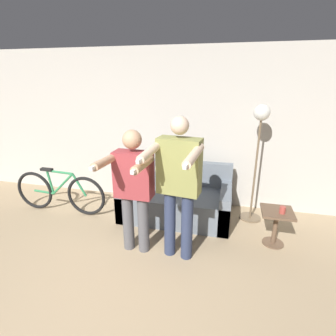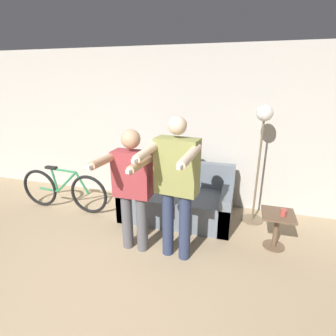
{
  "view_description": "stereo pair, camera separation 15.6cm",
  "coord_description": "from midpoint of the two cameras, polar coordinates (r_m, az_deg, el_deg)",
  "views": [
    {
      "loc": [
        1.24,
        -1.27,
        2.11
      ],
      "look_at": [
        0.47,
        1.93,
        0.98
      ],
      "focal_mm": 28.0,
      "sensor_mm": 36.0,
      "label": 1
    },
    {
      "loc": [
        1.39,
        -1.23,
        2.11
      ],
      "look_at": [
        0.47,
        1.93,
        0.98
      ],
      "focal_mm": 28.0,
      "sensor_mm": 36.0,
      "label": 2
    }
  ],
  "objects": [
    {
      "name": "wall_back",
      "position": [
        4.56,
        -0.8,
        8.71
      ],
      "size": [
        10.0,
        0.05,
        2.6
      ],
      "color": "beige",
      "rests_on": "ground_plane"
    },
    {
      "name": "couch",
      "position": [
        4.2,
        3.2,
        -7.06
      ],
      "size": [
        1.69,
        0.89,
        0.83
      ],
      "color": "slate",
      "rests_on": "ground_plane"
    },
    {
      "name": "person_left",
      "position": [
        3.16,
        -6.43,
        -3.49
      ],
      "size": [
        0.53,
        0.68,
        1.57
      ],
      "rotation": [
        0.0,
        0.0,
        -0.02
      ],
      "color": "#56565B",
      "rests_on": "ground_plane"
    },
    {
      "name": "person_right",
      "position": [
        2.96,
        3.32,
        -2.77
      ],
      "size": [
        0.61,
        0.73,
        1.74
      ],
      "rotation": [
        0.0,
        0.0,
        -0.13
      ],
      "color": "#2D3856",
      "rests_on": "ground_plane"
    },
    {
      "name": "cat",
      "position": [
        4.26,
        5.64,
        2.48
      ],
      "size": [
        0.5,
        0.12,
        0.19
      ],
      "color": "#3D3833",
      "rests_on": "couch"
    },
    {
      "name": "floor_lamp",
      "position": [
        3.96,
        20.87,
        6.51
      ],
      "size": [
        0.33,
        0.33,
        1.77
      ],
      "color": "#756047",
      "rests_on": "ground_plane"
    },
    {
      "name": "side_table",
      "position": [
        3.73,
        23.78,
        -11.0
      ],
      "size": [
        0.4,
        0.4,
        0.49
      ],
      "color": "brown",
      "rests_on": "ground_plane"
    },
    {
      "name": "cup",
      "position": [
        3.61,
        24.98,
        -8.81
      ],
      "size": [
        0.07,
        0.07,
        0.09
      ],
      "color": "#B7473D",
      "rests_on": "side_table"
    },
    {
      "name": "bicycle",
      "position": [
        4.67,
        -20.9,
        -4.56
      ],
      "size": [
        1.61,
        0.07,
        0.75
      ],
      "color": "black",
      "rests_on": "ground_plane"
    }
  ]
}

